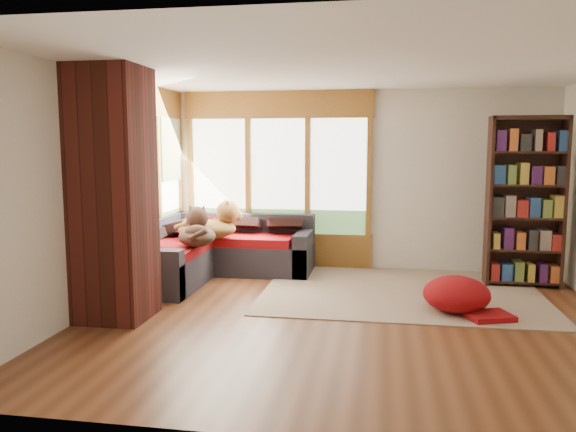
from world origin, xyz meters
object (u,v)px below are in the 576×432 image
(pouf, at_px, (457,293))
(dog_brindle, at_px, (197,229))
(bookshelf, at_px, (525,202))
(sectional_sofa, at_px, (215,254))
(dog_tan, at_px, (212,223))
(area_rug, at_px, (401,291))
(brick_chimney, at_px, (113,195))

(pouf, xyz_separation_m, dog_brindle, (-3.14, 0.60, 0.54))
(bookshelf, distance_m, pouf, 1.87)
(bookshelf, xyz_separation_m, pouf, (-0.98, -1.33, -0.88))
(sectional_sofa, height_order, dog_tan, dog_tan)
(bookshelf, xyz_separation_m, dog_tan, (-4.07, -0.24, -0.32))
(sectional_sofa, relative_size, bookshelf, 1.01)
(sectional_sofa, distance_m, area_rug, 2.61)
(brick_chimney, xyz_separation_m, area_rug, (2.99, 1.55, -1.29))
(area_rug, xyz_separation_m, pouf, (0.57, -0.74, 0.20))
(area_rug, bearing_deg, bookshelf, 20.72)
(brick_chimney, distance_m, bookshelf, 5.02)
(brick_chimney, relative_size, area_rug, 0.77)
(area_rug, relative_size, dog_tan, 3.62)
(area_rug, relative_size, bookshelf, 1.55)
(bookshelf, height_order, pouf, bookshelf)
(sectional_sofa, distance_m, dog_tan, 0.49)
(sectional_sofa, xyz_separation_m, pouf, (3.11, -1.24, -0.10))
(area_rug, bearing_deg, dog_tan, 172.20)
(brick_chimney, relative_size, pouf, 3.61)
(dog_tan, bearing_deg, bookshelf, -21.43)
(sectional_sofa, bearing_deg, dog_tan, -81.95)
(area_rug, relative_size, dog_brindle, 3.99)
(brick_chimney, bearing_deg, sectional_sofa, 77.71)
(dog_tan, relative_size, dog_brindle, 1.10)
(pouf, bearing_deg, area_rug, 127.26)
(bookshelf, relative_size, dog_brindle, 2.57)
(area_rug, xyz_separation_m, dog_tan, (-2.53, 0.35, 0.76))
(area_rug, bearing_deg, dog_brindle, -176.85)
(brick_chimney, xyz_separation_m, bookshelf, (4.54, 2.13, -0.21))
(area_rug, distance_m, dog_brindle, 2.68)
(bookshelf, bearing_deg, dog_brindle, -170.00)
(pouf, relative_size, dog_brindle, 0.85)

